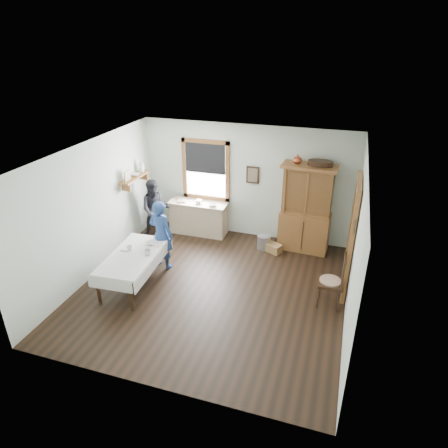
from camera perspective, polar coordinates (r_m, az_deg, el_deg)
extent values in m
cube|color=black|center=(7.90, -1.69, -9.23)|extent=(5.00, 5.00, 0.01)
cube|color=silver|center=(6.72, -1.99, 9.86)|extent=(5.00, 5.00, 0.01)
cube|color=silver|center=(9.41, 3.24, 6.01)|extent=(5.00, 0.01, 2.70)
cube|color=silver|center=(5.28, -11.04, -12.06)|extent=(5.00, 0.01, 2.70)
cube|color=silver|center=(8.31, -18.32, 1.89)|extent=(0.01, 5.00, 2.70)
cube|color=silver|center=(6.88, 18.26, -3.26)|extent=(0.01, 5.00, 2.70)
cube|color=white|center=(9.62, -2.57, 7.73)|extent=(1.00, 0.02, 1.30)
cube|color=brown|center=(9.40, -2.71, 11.71)|extent=(1.18, 0.06, 0.09)
cube|color=brown|center=(9.83, -2.54, 3.83)|extent=(1.18, 0.06, 0.09)
cube|color=brown|center=(9.79, -5.65, 7.96)|extent=(0.09, 0.06, 1.48)
cube|color=brown|center=(9.43, 0.51, 7.37)|extent=(0.09, 0.06, 1.48)
cube|color=black|center=(9.49, -2.70, 9.33)|extent=(0.98, 0.03, 0.71)
cube|color=#433730|center=(7.77, 17.86, -2.22)|extent=(0.03, 0.90, 2.10)
cube|color=brown|center=(7.32, 17.52, -4.00)|extent=(0.08, 0.12, 2.10)
cube|color=brown|center=(8.23, 17.75, -0.59)|extent=(0.08, 0.12, 2.10)
cube|color=brown|center=(7.34, 18.80, 5.48)|extent=(0.08, 1.14, 0.12)
cube|color=brown|center=(9.34, -12.66, 6.54)|extent=(0.24, 1.00, 0.04)
cube|color=brown|center=(9.05, -13.83, 5.11)|extent=(0.22, 0.03, 0.18)
cube|color=brown|center=(9.69, -11.45, 6.76)|extent=(0.22, 0.03, 0.18)
cube|color=tan|center=(9.05, -13.66, 6.69)|extent=(0.03, 0.22, 0.24)
cylinder|color=silver|center=(9.58, -11.71, 7.96)|extent=(0.12, 0.12, 0.22)
cube|color=#301E11|center=(9.28, 4.11, 6.99)|extent=(0.30, 0.04, 0.40)
torus|color=black|center=(6.99, 18.32, 0.60)|extent=(0.01, 0.27, 0.27)
cube|color=tan|center=(9.82, -3.64, 0.93)|extent=(1.42, 0.55, 0.81)
cube|color=brown|center=(9.00, 11.64, 2.15)|extent=(1.21, 0.63, 2.01)
cube|color=silver|center=(8.04, -12.66, -6.39)|extent=(0.99, 1.75, 0.68)
cube|color=#301E11|center=(7.46, 15.04, -7.77)|extent=(0.51, 0.51, 1.05)
cube|color=#A1A4A9|center=(9.23, 5.70, -2.58)|extent=(0.35, 0.35, 0.33)
cube|color=#9C7646|center=(9.14, 7.12, -3.43)|extent=(0.40, 0.35, 0.20)
imported|color=navy|center=(8.36, -8.94, -1.86)|extent=(0.56, 0.42, 1.40)
imported|color=black|center=(9.67, -9.77, 1.86)|extent=(0.81, 0.74, 1.33)
imported|color=silver|center=(7.80, -10.86, -3.96)|extent=(0.13, 0.13, 0.10)
imported|color=silver|center=(8.01, -13.34, -3.37)|extent=(0.13, 0.13, 0.10)
imported|color=silver|center=(8.16, -10.48, -2.69)|extent=(0.26, 0.26, 0.05)
imported|color=#745F4D|center=(9.77, -6.73, 3.33)|extent=(0.24, 0.28, 0.02)
imported|color=silver|center=(9.41, -1.61, 2.71)|extent=(0.20, 0.20, 0.06)
imported|color=silver|center=(9.36, -12.53, 6.91)|extent=(0.22, 0.22, 0.05)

